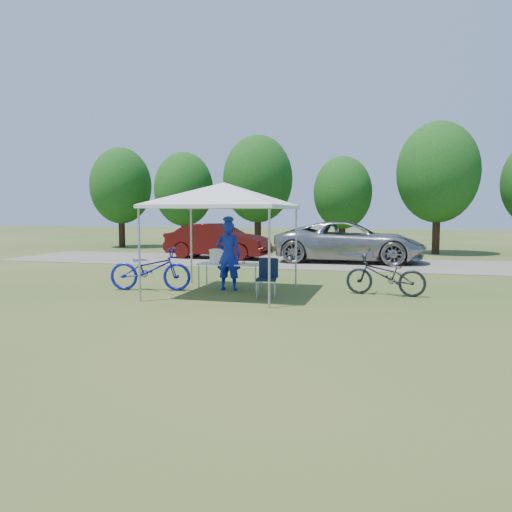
{
  "coord_description": "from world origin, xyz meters",
  "views": [
    {
      "loc": [
        3.96,
        -11.55,
        2.02
      ],
      "look_at": [
        0.26,
        2.0,
        0.77
      ],
      "focal_mm": 35.0,
      "sensor_mm": 36.0,
      "label": 1
    }
  ],
  "objects_px": {
    "folding_table": "(230,265)",
    "sedan": "(218,241)",
    "cyclist": "(229,256)",
    "folding_chair": "(267,275)",
    "minivan": "(350,242)",
    "cooler": "(220,256)",
    "bike_blue": "(150,269)",
    "bike_dark": "(385,275)"
  },
  "relations": [
    {
      "from": "cyclist",
      "to": "bike_blue",
      "type": "bearing_deg",
      "value": 15.57
    },
    {
      "from": "cyclist",
      "to": "sedan",
      "type": "relative_size",
      "value": 0.39
    },
    {
      "from": "bike_dark",
      "to": "cooler",
      "type": "bearing_deg",
      "value": -83.87
    },
    {
      "from": "cyclist",
      "to": "bike_blue",
      "type": "distance_m",
      "value": 2.04
    },
    {
      "from": "cooler",
      "to": "cyclist",
      "type": "xyz_separation_m",
      "value": [
        0.3,
        -0.23,
        0.04
      ]
    },
    {
      "from": "folding_table",
      "to": "cyclist",
      "type": "xyz_separation_m",
      "value": [
        0.03,
        -0.23,
        0.27
      ]
    },
    {
      "from": "folding_table",
      "to": "bike_blue",
      "type": "distance_m",
      "value": 2.06
    },
    {
      "from": "folding_table",
      "to": "cooler",
      "type": "xyz_separation_m",
      "value": [
        -0.27,
        -0.0,
        0.23
      ]
    },
    {
      "from": "cooler",
      "to": "sedan",
      "type": "distance_m",
      "value": 8.44
    },
    {
      "from": "folding_table",
      "to": "folding_chair",
      "type": "bearing_deg",
      "value": -38.16
    },
    {
      "from": "cooler",
      "to": "bike_dark",
      "type": "height_order",
      "value": "cooler"
    },
    {
      "from": "bike_blue",
      "to": "minivan",
      "type": "distance_m",
      "value": 9.67
    },
    {
      "from": "folding_chair",
      "to": "bike_dark",
      "type": "distance_m",
      "value": 2.87
    },
    {
      "from": "cooler",
      "to": "sedan",
      "type": "xyz_separation_m",
      "value": [
        -2.9,
        7.93,
        -0.09
      ]
    },
    {
      "from": "cyclist",
      "to": "bike_blue",
      "type": "height_order",
      "value": "cyclist"
    },
    {
      "from": "cooler",
      "to": "cyclist",
      "type": "relative_size",
      "value": 0.28
    },
    {
      "from": "folding_chair",
      "to": "minivan",
      "type": "bearing_deg",
      "value": 72.32
    },
    {
      "from": "cyclist",
      "to": "minivan",
      "type": "xyz_separation_m",
      "value": [
        2.42,
        8.07,
        -0.06
      ]
    },
    {
      "from": "folding_chair",
      "to": "sedan",
      "type": "height_order",
      "value": "sedan"
    },
    {
      "from": "bike_blue",
      "to": "minivan",
      "type": "relative_size",
      "value": 0.36
    },
    {
      "from": "cyclist",
      "to": "sedan",
      "type": "distance_m",
      "value": 8.77
    },
    {
      "from": "cyclist",
      "to": "sedan",
      "type": "xyz_separation_m",
      "value": [
        -3.2,
        8.16,
        -0.13
      ]
    },
    {
      "from": "bike_blue",
      "to": "sedan",
      "type": "xyz_separation_m",
      "value": [
        -1.26,
        8.72,
        0.22
      ]
    },
    {
      "from": "folding_table",
      "to": "cooler",
      "type": "height_order",
      "value": "cooler"
    },
    {
      "from": "folding_chair",
      "to": "bike_blue",
      "type": "distance_m",
      "value": 3.16
    },
    {
      "from": "folding_table",
      "to": "sedan",
      "type": "bearing_deg",
      "value": 111.76
    },
    {
      "from": "bike_blue",
      "to": "folding_chair",
      "type": "bearing_deg",
      "value": -104.45
    },
    {
      "from": "sedan",
      "to": "bike_blue",
      "type": "bearing_deg",
      "value": -166.97
    },
    {
      "from": "cyclist",
      "to": "bike_dark",
      "type": "height_order",
      "value": "cyclist"
    },
    {
      "from": "folding_chair",
      "to": "minivan",
      "type": "relative_size",
      "value": 0.15
    },
    {
      "from": "cyclist",
      "to": "sedan",
      "type": "height_order",
      "value": "cyclist"
    },
    {
      "from": "bike_dark",
      "to": "bike_blue",
      "type": "bearing_deg",
      "value": -76.05
    },
    {
      "from": "folding_chair",
      "to": "bike_blue",
      "type": "xyz_separation_m",
      "value": [
        -3.15,
        0.19,
        0.02
      ]
    },
    {
      "from": "folding_table",
      "to": "sedan",
      "type": "relative_size",
      "value": 0.36
    },
    {
      "from": "bike_blue",
      "to": "bike_dark",
      "type": "height_order",
      "value": "bike_blue"
    },
    {
      "from": "folding_table",
      "to": "bike_blue",
      "type": "relative_size",
      "value": 0.78
    },
    {
      "from": "bike_dark",
      "to": "minivan",
      "type": "height_order",
      "value": "minivan"
    },
    {
      "from": "folding_chair",
      "to": "sedan",
      "type": "distance_m",
      "value": 9.95
    },
    {
      "from": "cooler",
      "to": "cyclist",
      "type": "height_order",
      "value": "cyclist"
    },
    {
      "from": "cyclist",
      "to": "minivan",
      "type": "relative_size",
      "value": 0.3
    },
    {
      "from": "sedan",
      "to": "folding_table",
      "type": "bearing_deg",
      "value": -153.45
    },
    {
      "from": "folding_table",
      "to": "cyclist",
      "type": "height_order",
      "value": "cyclist"
    }
  ]
}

